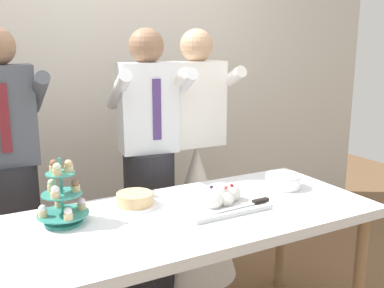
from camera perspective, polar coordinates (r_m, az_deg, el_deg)
rear_wall at (r=3.35m, az=-11.95°, el=10.59°), size 5.20×0.10×2.90m
dessert_table at (r=2.18m, az=0.19°, el=-10.63°), size 1.80×0.80×0.78m
cupcake_stand at (r=2.07m, az=-16.44°, el=-6.85°), size 0.23×0.23×0.31m
main_cake_tray at (r=2.21m, az=3.44°, el=-7.06°), size 0.44×0.31×0.12m
plate_stack at (r=2.54m, az=11.70°, el=-4.73°), size 0.20×0.20×0.08m
round_cake at (r=2.23m, az=-7.42°, el=-7.21°), size 0.24×0.24×0.07m
person_groom at (r=2.78m, az=-5.54°, el=-4.35°), size 0.52×0.54×1.66m
person_bride at (r=2.99m, az=0.54°, el=-6.37°), size 0.56×0.56×1.66m
person_guest at (r=2.68m, az=-22.54°, el=-5.99°), size 0.47×0.50×1.66m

